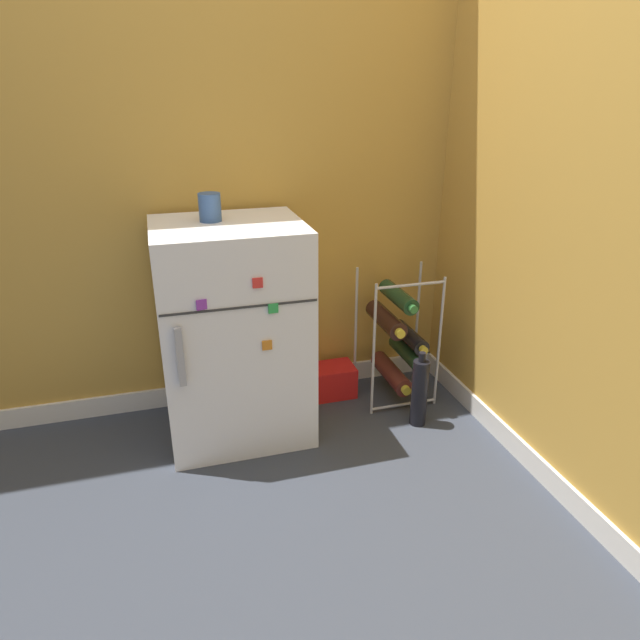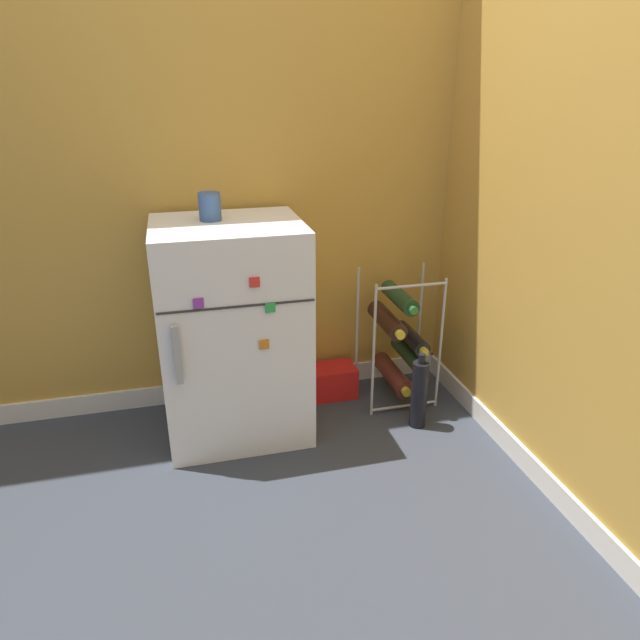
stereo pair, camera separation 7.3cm
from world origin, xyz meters
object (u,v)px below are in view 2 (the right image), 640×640
wine_rack (399,340)px  fridge_top_cup (210,207)px  loose_bottle_floor (419,394)px  soda_box (326,381)px  mini_fridge (233,331)px

wine_rack → fridge_top_cup: (-0.78, 0.00, 0.63)m
wine_rack → loose_bottle_floor: bearing=-88.5°
soda_box → loose_bottle_floor: 0.47m
soda_box → loose_bottle_floor: size_ratio=0.81×
wine_rack → soda_box: bearing=161.6°
soda_box → fridge_top_cup: size_ratio=2.64×
soda_box → fridge_top_cup: (-0.48, -0.10, 0.86)m
wine_rack → loose_bottle_floor: size_ratio=1.81×
loose_bottle_floor → fridge_top_cup: bearing=163.1°
mini_fridge → loose_bottle_floor: bearing=-14.3°
fridge_top_cup → loose_bottle_floor: size_ratio=0.31×
wine_rack → soda_box: (-0.31, 0.10, -0.22)m
wine_rack → fridge_top_cup: bearing=179.8°
mini_fridge → loose_bottle_floor: size_ratio=2.61×
mini_fridge → wine_rack: 0.75m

